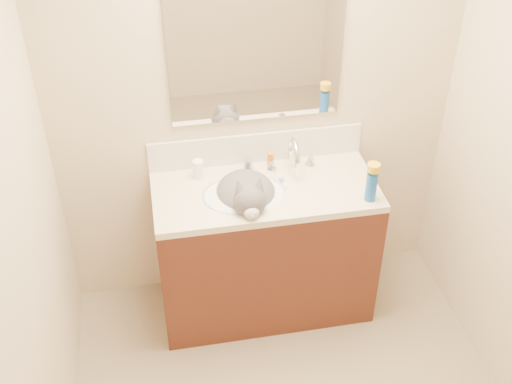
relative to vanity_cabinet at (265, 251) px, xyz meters
name	(u,v)px	position (x,y,z in m)	size (l,w,h in m)	color
room_shell	(321,206)	(0.00, -0.97, 1.08)	(2.24, 2.54, 2.52)	beige
vanity_cabinet	(265,251)	(0.00, 0.00, 0.00)	(1.20, 0.55, 0.82)	#492013
counter_slab	(265,191)	(0.00, 0.00, 0.43)	(1.20, 0.55, 0.04)	beige
basin	(244,205)	(-0.12, -0.03, 0.38)	(0.45, 0.36, 0.14)	white
faucet	(293,157)	(0.18, 0.14, 0.54)	(0.28, 0.20, 0.21)	silver
cat	(247,197)	(-0.11, -0.04, 0.43)	(0.37, 0.47, 0.34)	#524F52
backsplash	(256,148)	(0.00, 0.26, 0.54)	(1.20, 0.02, 0.18)	silver
mirror	(256,48)	(0.00, 0.26, 1.13)	(0.90, 0.02, 0.80)	white
pill_bottle	(198,169)	(-0.34, 0.17, 0.50)	(0.06, 0.06, 0.11)	white
pill_label	(198,171)	(-0.34, 0.17, 0.49)	(0.05, 0.05, 0.04)	orange
silver_jar	(248,165)	(-0.06, 0.19, 0.48)	(0.05, 0.05, 0.06)	#B7B7BC
amber_bottle	(271,160)	(0.07, 0.19, 0.50)	(0.04, 0.04, 0.09)	orange
toothbrush	(282,181)	(0.10, 0.04, 0.45)	(0.01, 0.13, 0.01)	white
toothbrush_head	(282,180)	(0.10, 0.04, 0.46)	(0.02, 0.03, 0.02)	#617ECE
spray_can	(371,187)	(0.51, -0.19, 0.53)	(0.06, 0.06, 0.16)	#1952B0
spray_cap	(374,167)	(0.51, -0.19, 0.65)	(0.07, 0.07, 0.04)	gold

